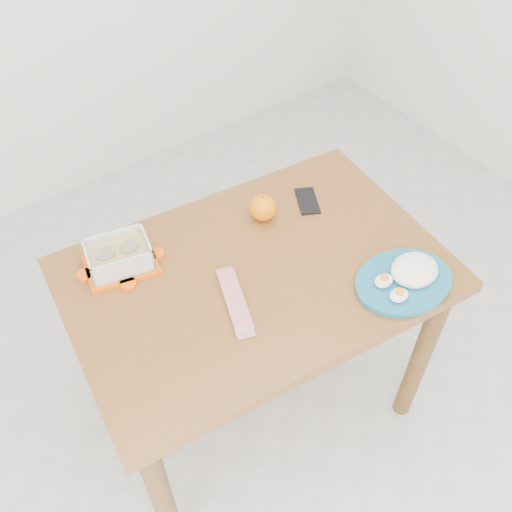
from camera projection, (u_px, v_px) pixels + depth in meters
ground at (307, 433)px, 2.05m from camera, size 3.50×3.50×0.00m
dining_table at (256, 297)px, 1.66m from camera, size 1.10×0.80×0.75m
food_container at (119, 256)px, 1.56m from camera, size 0.22×0.19×0.08m
orange_fruit at (263, 208)px, 1.69m from camera, size 0.08×0.08×0.08m
rice_plate at (407, 276)px, 1.53m from camera, size 0.31×0.31×0.07m
candy_bar at (235, 300)px, 1.49m from camera, size 0.11×0.20×0.02m
smartphone at (307, 201)px, 1.76m from camera, size 0.11×0.13×0.01m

